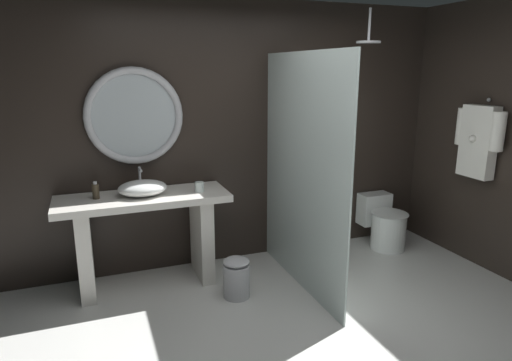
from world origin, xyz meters
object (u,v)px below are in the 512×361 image
object	(u,v)px
soap_dispenser	(96,191)
rain_shower_head	(369,40)
vessel_sink	(143,188)
tumbler_cup	(199,187)
waste_bin	(236,277)
round_wall_mirror	(135,116)
hanging_bathrobe	(479,138)
toilet	(384,224)

from	to	relation	value
soap_dispenser	rain_shower_head	bearing A→B (deg)	-4.05
rain_shower_head	vessel_sink	bearing A→B (deg)	176.08
tumbler_cup	waste_bin	size ratio (longest dim) A/B	0.25
vessel_sink	soap_dispenser	bearing A→B (deg)	175.27
waste_bin	soap_dispenser	bearing A→B (deg)	152.63
round_wall_mirror	soap_dispenser	bearing A→B (deg)	-150.21
vessel_sink	soap_dispenser	xyz separation A→B (m)	(-0.39, 0.03, 0.00)
soap_dispenser	rain_shower_head	xyz separation A→B (m)	(2.56, -0.18, 1.29)
vessel_sink	hanging_bathrobe	distance (m)	3.21
tumbler_cup	rain_shower_head	world-z (taller)	rain_shower_head
round_wall_mirror	toilet	distance (m)	2.91
tumbler_cup	round_wall_mirror	distance (m)	0.86
hanging_bathrobe	tumbler_cup	bearing A→B (deg)	166.50
tumbler_cup	waste_bin	bearing A→B (deg)	-67.57
toilet	hanging_bathrobe	bearing A→B (deg)	-52.93
rain_shower_head	waste_bin	size ratio (longest dim) A/B	0.87
round_wall_mirror	toilet	bearing A→B (deg)	-5.95
toilet	soap_dispenser	bearing A→B (deg)	179.07
soap_dispenser	rain_shower_head	world-z (taller)	rain_shower_head
rain_shower_head	toilet	bearing A→B (deg)	16.75
hanging_bathrobe	soap_dispenser	bearing A→B (deg)	168.36
round_wall_mirror	waste_bin	distance (m)	1.70
vessel_sink	tumbler_cup	bearing A→B (deg)	-7.06
round_wall_mirror	rain_shower_head	xyz separation A→B (m)	(2.17, -0.40, 0.68)
tumbler_cup	waste_bin	xyz separation A→B (m)	(0.19, -0.47, -0.72)
vessel_sink	round_wall_mirror	bearing A→B (deg)	90.42
tumbler_cup	waste_bin	world-z (taller)	tumbler_cup
vessel_sink	waste_bin	size ratio (longest dim) A/B	1.17
rain_shower_head	toilet	xyz separation A→B (m)	(0.44, 0.13, -1.95)
round_wall_mirror	toilet	size ratio (longest dim) A/B	1.47
rain_shower_head	soap_dispenser	bearing A→B (deg)	175.95
tumbler_cup	toilet	xyz separation A→B (m)	(2.10, 0.05, -0.64)
tumbler_cup	toilet	world-z (taller)	tumbler_cup
waste_bin	toilet	bearing A→B (deg)	14.98
rain_shower_head	hanging_bathrobe	xyz separation A→B (m)	(0.95, -0.54, -0.92)
vessel_sink	waste_bin	bearing A→B (deg)	-37.36
vessel_sink	hanging_bathrobe	world-z (taller)	hanging_bathrobe
round_wall_mirror	toilet	world-z (taller)	round_wall_mirror
tumbler_cup	soap_dispenser	world-z (taller)	soap_dispenser
vessel_sink	toilet	distance (m)	2.69
tumbler_cup	vessel_sink	bearing A→B (deg)	172.94
soap_dispenser	toilet	distance (m)	3.07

